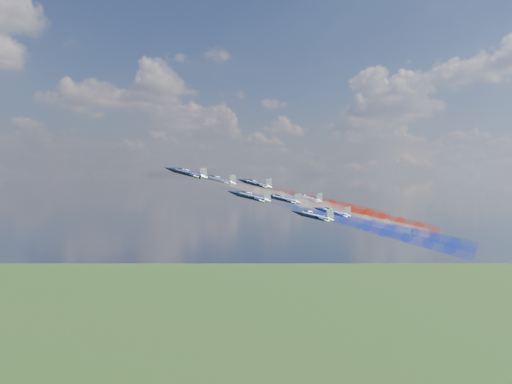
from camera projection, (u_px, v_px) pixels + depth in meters
jet_lead at (188, 173)px, 135.60m from camera, size 12.60×10.78×6.60m
trail_lead at (281, 196)px, 144.61m from camera, size 37.87×11.78×12.85m
jet_inner_left at (251, 197)px, 130.32m from camera, size 12.60×10.78×6.60m
trail_inner_left at (344, 219)px, 139.33m from camera, size 37.87×11.78×12.85m
jet_inner_right at (218, 180)px, 147.45m from camera, size 12.60×10.78×6.60m
trail_inner_right at (303, 201)px, 156.46m from camera, size 37.87×11.78×12.85m
jet_outer_left at (314, 216)px, 125.75m from camera, size 12.60×10.78×6.60m
trail_outer_left at (406, 238)px, 134.76m from camera, size 37.87×11.78×12.85m
jet_center_third at (283, 199)px, 143.85m from camera, size 12.60×10.78×6.60m
trail_center_third at (366, 219)px, 152.86m from camera, size 37.87×11.78×12.85m
jet_outer_right at (256, 184)px, 160.48m from camera, size 12.60×10.78×6.60m
trail_outer_right at (332, 203)px, 169.49m from camera, size 37.87×11.78×12.85m
jet_rear_left at (334, 213)px, 140.14m from camera, size 12.60×10.78×6.60m
trail_rear_left at (415, 233)px, 149.16m from camera, size 37.87×11.78×12.85m
jet_rear_right at (307, 198)px, 155.86m from camera, size 12.60×10.78×6.60m
trail_rear_right at (382, 217)px, 164.87m from camera, size 37.87×11.78×12.85m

